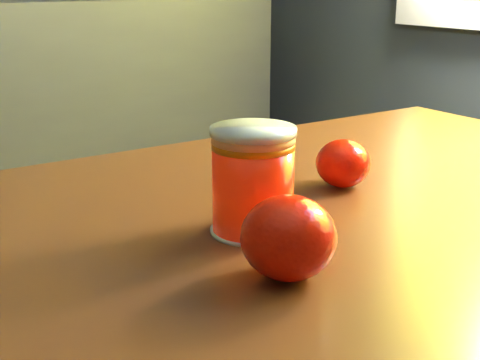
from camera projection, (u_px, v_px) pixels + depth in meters
table at (329, 312)px, 0.65m from camera, size 1.01×0.72×0.74m
juice_glass at (253, 181)px, 0.59m from camera, size 0.08×0.08×0.09m
orange_front at (288, 238)px, 0.50m from camera, size 0.09×0.09×0.06m
orange_back at (343, 163)px, 0.72m from camera, size 0.08×0.08×0.05m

